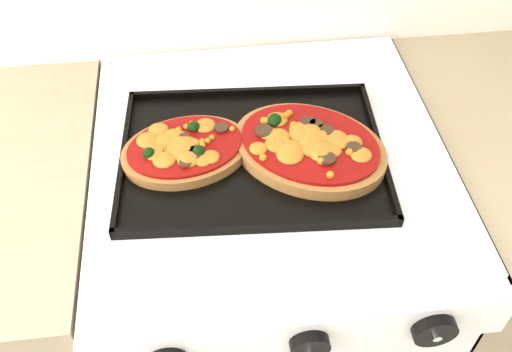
{
  "coord_description": "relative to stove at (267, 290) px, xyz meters",
  "views": [
    {
      "loc": [
        -0.1,
        1.02,
        1.58
      ],
      "look_at": [
        -0.03,
        1.63,
        0.92
      ],
      "focal_mm": 40.0,
      "sensor_mm": 36.0,
      "label": 1
    }
  ],
  "objects": [
    {
      "name": "pizza_right",
      "position": [
        0.06,
        -0.03,
        0.48
      ],
      "size": [
        0.32,
        0.3,
        0.04
      ],
      "primitive_type": null,
      "rotation": [
        0.0,
        0.0,
        -0.57
      ],
      "color": "#A77039",
      "rests_on": "baking_tray"
    },
    {
      "name": "knob_center",
      "position": [
        0.01,
        -0.33,
        0.4
      ],
      "size": [
        0.06,
        0.02,
        0.06
      ],
      "primitive_type": "cylinder",
      "rotation": [
        1.57,
        0.0,
        0.0
      ],
      "color": "black",
      "rests_on": "control_panel"
    },
    {
      "name": "stove",
      "position": [
        0.0,
        0.0,
        0.0
      ],
      "size": [
        0.6,
        0.6,
        0.91
      ],
      "primitive_type": "cube",
      "color": "white",
      "rests_on": "floor"
    },
    {
      "name": "control_panel",
      "position": [
        0.0,
        -0.31,
        0.4
      ],
      "size": [
        0.6,
        0.02,
        0.09
      ],
      "primitive_type": "cube",
      "color": "white",
      "rests_on": "stove"
    },
    {
      "name": "knob_right",
      "position": [
        0.18,
        -0.33,
        0.4
      ],
      "size": [
        0.06,
        0.02,
        0.06
      ],
      "primitive_type": "cylinder",
      "rotation": [
        1.57,
        0.0,
        0.0
      ],
      "color": "black",
      "rests_on": "control_panel"
    },
    {
      "name": "pizza_left",
      "position": [
        -0.14,
        -0.01,
        0.48
      ],
      "size": [
        0.23,
        0.19,
        0.03
      ],
      "primitive_type": null,
      "rotation": [
        0.0,
        0.0,
        0.2
      ],
      "color": "#A77039",
      "rests_on": "baking_tray"
    },
    {
      "name": "baking_tray",
      "position": [
        -0.03,
        -0.02,
        0.47
      ],
      "size": [
        0.45,
        0.34,
        0.02
      ],
      "primitive_type": "cube",
      "rotation": [
        0.0,
        0.0,
        -0.07
      ],
      "color": "black",
      "rests_on": "stove"
    }
  ]
}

